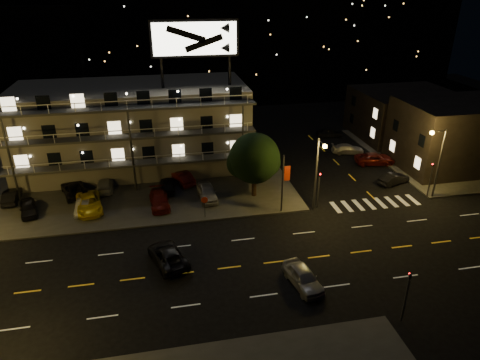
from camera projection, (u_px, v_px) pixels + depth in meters
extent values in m
plane|color=black|center=(252.00, 265.00, 36.52)|extent=(140.00, 140.00, 0.00)
cube|color=#373734|center=(103.00, 180.00, 51.78)|extent=(44.00, 24.00, 0.15)
cube|color=#373734|center=(431.00, 154.00, 59.53)|extent=(16.00, 24.00, 0.15)
cube|color=gray|center=(134.00, 129.00, 53.95)|extent=(28.00, 12.00, 10.00)
cube|color=gray|center=(129.00, 88.00, 51.72)|extent=(28.00, 12.00, 0.50)
cube|color=#373734|center=(134.00, 163.00, 48.61)|extent=(28.00, 1.80, 0.25)
cube|color=#373734|center=(131.00, 137.00, 47.25)|extent=(28.00, 1.80, 0.25)
cube|color=#373734|center=(128.00, 109.00, 45.89)|extent=(28.00, 1.80, 0.25)
cylinder|color=black|center=(162.00, 73.00, 49.80)|extent=(0.36, 0.36, 3.50)
cylinder|color=black|center=(229.00, 70.00, 51.21)|extent=(0.36, 0.36, 3.50)
cube|color=black|center=(195.00, 38.00, 48.91)|extent=(10.20, 0.50, 4.20)
cube|color=white|center=(195.00, 39.00, 48.64)|extent=(9.60, 0.06, 3.60)
cube|color=black|center=(455.00, 135.00, 54.20)|extent=(14.00, 10.00, 8.50)
cube|color=black|center=(404.00, 114.00, 65.18)|extent=(14.00, 12.00, 7.00)
cube|color=black|center=(183.00, 31.00, 93.59)|extent=(120.00, 20.00, 24.00)
cylinder|color=#2D2D30|center=(316.00, 175.00, 43.69)|extent=(0.20, 0.20, 8.00)
cylinder|color=#2D2D30|center=(322.00, 143.00, 41.36)|extent=(0.12, 1.80, 0.12)
sphere|color=yellow|center=(325.00, 146.00, 40.69)|extent=(0.44, 0.44, 0.44)
cylinder|color=#2D2D30|center=(439.00, 164.00, 46.15)|extent=(0.20, 0.20, 8.00)
cylinder|color=#2D2D30|center=(439.00, 131.00, 44.40)|extent=(1.80, 0.12, 0.12)
sphere|color=yellow|center=(432.00, 133.00, 44.30)|extent=(0.44, 0.44, 0.44)
cylinder|color=#2D2D30|center=(318.00, 193.00, 44.89)|extent=(0.14, 0.14, 3.60)
imported|color=black|center=(320.00, 173.00, 43.91)|extent=(0.20, 0.16, 1.00)
sphere|color=#FF0C0C|center=(320.00, 174.00, 43.85)|extent=(0.14, 0.14, 0.14)
cylinder|color=#2D2D30|center=(405.00, 301.00, 29.79)|extent=(0.14, 0.14, 3.60)
imported|color=black|center=(411.00, 274.00, 28.81)|extent=(0.20, 0.16, 1.00)
sphere|color=#FF0C0C|center=(410.00, 274.00, 28.96)|extent=(0.14, 0.14, 0.14)
cylinder|color=#2D2D30|center=(430.00, 182.00, 47.17)|extent=(0.14, 0.14, 3.60)
imported|color=black|center=(434.00, 163.00, 46.20)|extent=(0.16, 0.20, 1.00)
sphere|color=#FF0C0C|center=(433.00, 164.00, 46.22)|extent=(0.14, 0.14, 0.14)
cylinder|color=#2D2D30|center=(282.00, 184.00, 43.50)|extent=(0.16, 0.16, 6.40)
cube|color=red|center=(287.00, 173.00, 43.07)|extent=(0.60, 0.04, 1.60)
cylinder|color=#2D2D30|center=(205.00, 209.00, 43.16)|extent=(0.08, 0.08, 2.20)
cylinder|color=red|center=(205.00, 200.00, 42.67)|extent=(0.91, 0.04, 0.91)
cylinder|color=black|center=(254.00, 185.00, 47.46)|extent=(0.53, 0.53, 2.57)
sphere|color=black|center=(254.00, 158.00, 46.10)|extent=(5.56, 5.56, 5.56)
sphere|color=black|center=(242.00, 163.00, 46.52)|extent=(3.42, 3.42, 3.42)
sphere|color=black|center=(266.00, 162.00, 46.11)|extent=(3.21, 3.21, 3.21)
imported|color=black|center=(28.00, 208.00, 43.90)|extent=(2.59, 4.20, 1.34)
imported|color=#98999E|center=(83.00, 206.00, 44.42)|extent=(1.45, 3.76, 1.22)
imported|color=yellow|center=(89.00, 204.00, 44.64)|extent=(3.40, 5.72, 1.49)
imported|color=#5F130D|center=(159.00, 200.00, 45.49)|extent=(2.25, 4.90, 1.39)
imported|color=#98999E|center=(207.00, 192.00, 46.96)|extent=(2.04, 4.62, 1.55)
imported|color=black|center=(11.00, 196.00, 46.37)|extent=(1.68, 4.12, 1.33)
imported|color=black|center=(74.00, 189.00, 47.82)|extent=(3.88, 5.58, 1.41)
imported|color=#98999E|center=(105.00, 185.00, 48.95)|extent=(1.97, 4.65, 1.34)
imported|color=black|center=(167.00, 185.00, 48.74)|extent=(1.76, 4.19, 1.42)
imported|color=#5F130D|center=(182.00, 177.00, 50.58)|extent=(3.14, 4.80, 1.50)
imported|color=black|center=(394.00, 179.00, 50.73)|extent=(4.22, 2.58, 1.31)
imported|color=#5F130D|center=(375.00, 159.00, 56.28)|extent=(5.46, 3.12, 1.43)
imported|color=#98999E|center=(348.00, 149.00, 59.78)|extent=(4.72, 2.64, 1.29)
imported|color=black|center=(329.00, 133.00, 66.03)|extent=(4.02, 1.93, 1.33)
imported|color=#98999E|center=(303.00, 277.00, 33.78)|extent=(2.58, 4.77, 1.54)
imported|color=black|center=(168.00, 255.00, 36.51)|extent=(3.89, 5.71, 1.45)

